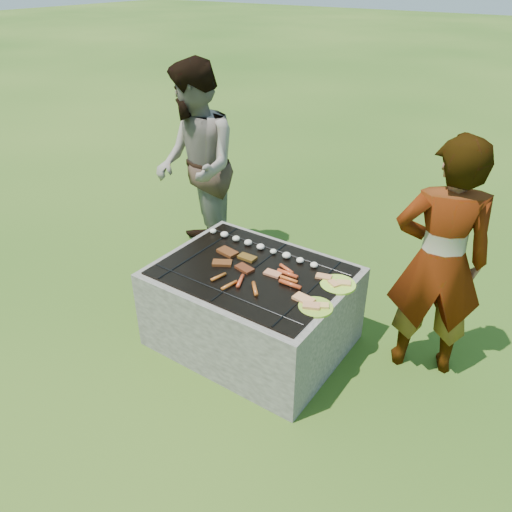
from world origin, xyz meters
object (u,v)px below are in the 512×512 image
Objects in this scene: cook at (439,262)px; bystander at (196,167)px; plate_far at (338,284)px; plate_near at (316,307)px; fire_pit at (252,309)px.

bystander reaches higher than cook.
cook reaches higher than plate_far.
bystander is (-1.67, 0.86, 0.28)m from plate_near.
plate_near is 0.82m from cook.
cook reaches higher than fire_pit.
bystander is (-1.67, 0.56, 0.28)m from plate_far.
fire_pit is at bearing 7.72° from bystander.
plate_near is (-0.00, -0.30, 0.00)m from plate_far.
plate_near is 1.90m from bystander.
cook is (0.53, 0.29, 0.21)m from plate_far.
plate_near is at bearing -12.27° from fire_pit.
fire_pit is 1.47m from bystander.
bystander is at bearing 161.48° from plate_far.
cook is 2.22m from bystander.
plate_near is 0.13× the size of cook.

